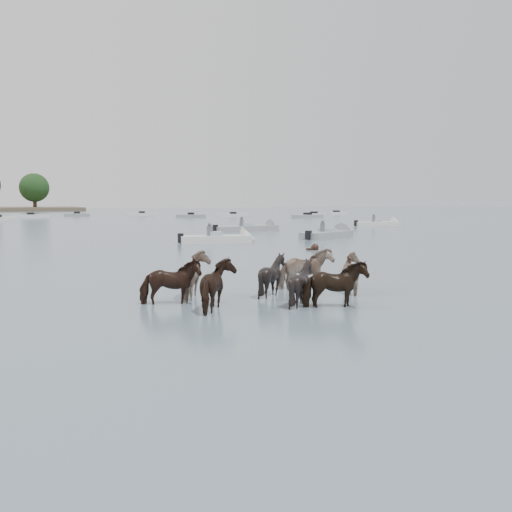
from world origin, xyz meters
name	(u,v)px	position (x,y,z in m)	size (l,w,h in m)	color
ground	(356,301)	(0.00, 0.00, 0.00)	(400.00, 400.00, 0.00)	#4C5C6E
pony_herd	(267,280)	(-2.03, 1.27, 0.53)	(6.99, 4.11, 1.43)	black
swimming_pony	(314,248)	(6.82, 13.63, 0.10)	(0.72, 0.44, 0.44)	black
motorboat_b	(227,239)	(4.32, 20.38, 0.23)	(5.17, 2.50, 1.92)	silver
motorboat_c	(253,228)	(11.65, 32.40, 0.22)	(6.98, 2.76, 1.92)	gray
motorboat_d	(332,234)	(13.37, 22.02, 0.22)	(5.83, 4.20, 1.92)	gray
motorboat_e	(383,224)	(28.10, 34.93, 0.23)	(5.39, 2.75, 1.92)	silver
distant_flotilla	(65,217)	(-0.54, 76.06, 0.26)	(107.63, 27.50, 0.93)	gray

